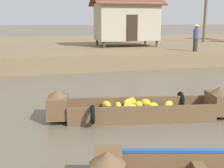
% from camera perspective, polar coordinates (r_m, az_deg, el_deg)
% --- Properties ---
extents(ground_plane, '(300.00, 300.00, 0.00)m').
position_cam_1_polar(ground_plane, '(13.03, 1.36, 0.18)').
color(ground_plane, '#665B4C').
extents(riverbank_strip, '(160.00, 20.00, 0.92)m').
position_cam_1_polar(riverbank_strip, '(25.46, -6.71, 7.25)').
color(riverbank_strip, '#7F6B4C').
rests_on(riverbank_strip, ground).
extents(banana_boat, '(5.36, 1.79, 0.90)m').
position_cam_1_polar(banana_boat, '(8.38, 5.58, -4.73)').
color(banana_boat, brown).
rests_on(banana_boat, ground).
extents(stilt_house_mid_left, '(5.01, 3.13, 3.81)m').
position_cam_1_polar(stilt_house_mid_left, '(21.39, 2.86, 12.45)').
color(stilt_house_mid_left, '#4C3826').
rests_on(stilt_house_mid_left, riverbank_strip).
extents(vendor_person, '(0.44, 0.44, 1.66)m').
position_cam_1_polar(vendor_person, '(18.45, 16.32, 9.13)').
color(vendor_person, '#332D28').
rests_on(vendor_person, riverbank_strip).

